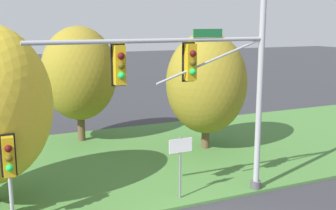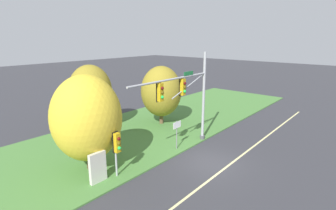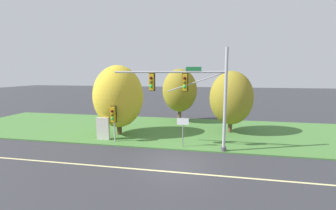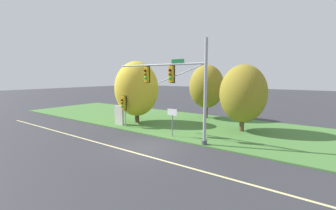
{
  "view_description": "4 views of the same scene",
  "coord_description": "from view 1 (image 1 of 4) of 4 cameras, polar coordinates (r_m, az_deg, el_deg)",
  "views": [
    {
      "loc": [
        -6.18,
        -9.71,
        6.34
      ],
      "look_at": [
        0.03,
        4.0,
        3.39
      ],
      "focal_mm": 45.0,
      "sensor_mm": 36.0,
      "label": 1
    },
    {
      "loc": [
        -14.82,
        -8.65,
        8.61
      ],
      "look_at": [
        -0.09,
        3.86,
        3.57
      ],
      "focal_mm": 28.0,
      "sensor_mm": 36.0,
      "label": 2
    },
    {
      "loc": [
        2.14,
        -13.38,
        5.7
      ],
      "look_at": [
        -1.22,
        4.17,
        3.15
      ],
      "focal_mm": 24.0,
      "sensor_mm": 36.0,
      "label": 3
    },
    {
      "loc": [
        10.11,
        -11.24,
        4.91
      ],
      "look_at": [
        -1.04,
        4.18,
        2.45
      ],
      "focal_mm": 24.0,
      "sensor_mm": 36.0,
      "label": 4
    }
  ],
  "objects": [
    {
      "name": "grass_verge",
      "position": [
        20.0,
        -5.15,
        -7.27
      ],
      "size": [
        48.0,
        11.5,
        0.1
      ],
      "primitive_type": "cube",
      "color": "#477A38",
      "rests_on": "ground"
    },
    {
      "name": "pedestrian_signal_near_kerb",
      "position": [
        13.65,
        -20.75,
        -7.19
      ],
      "size": [
        0.46,
        0.55,
        2.96
      ],
      "color": "#9EA0A5",
      "rests_on": "grass_verge"
    },
    {
      "name": "tree_behind_signpost",
      "position": [
        20.86,
        5.22,
        2.94
      ],
      "size": [
        4.0,
        4.0,
        5.8
      ],
      "color": "brown",
      "rests_on": "grass_verge"
    },
    {
      "name": "route_sign_post",
      "position": [
        15.06,
        1.68,
        -7.08
      ],
      "size": [
        0.9,
        0.08,
        2.28
      ],
      "color": "slate",
      "rests_on": "grass_verge"
    },
    {
      "name": "traffic_signal_mast",
      "position": [
        14.44,
        5.15,
        3.61
      ],
      "size": [
        8.41,
        0.49,
        7.37
      ],
      "color": "#9EA0A5",
      "rests_on": "grass_verge"
    },
    {
      "name": "tree_left_of_mast",
      "position": [
        22.56,
        -11.94,
        4.18
      ],
      "size": [
        3.94,
        3.94,
        6.09
      ],
      "color": "brown",
      "rests_on": "grass_verge"
    }
  ]
}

